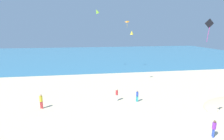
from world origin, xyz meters
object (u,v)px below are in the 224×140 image
kite_black (209,24)px  person_1 (214,128)px  kite_orange (127,21)px  kite_yellow (132,33)px  kite_lime (97,11)px  person_4 (117,94)px  person_2 (41,100)px  person_0 (137,95)px

kite_black → person_1: bearing=-8.0°
kite_orange → person_1: bearing=-76.1°
kite_yellow → kite_black: bearing=-94.0°
kite_lime → kite_orange: 13.27m
person_1 → kite_lime: kite_lime is taller
kite_black → kite_orange: kite_orange is taller
person_1 → kite_orange: size_ratio=1.41×
person_4 → kite_black: kite_black is taller
person_2 → kite_orange: 16.63m
person_0 → person_2: bearing=121.8°
person_0 → kite_black: (2.68, -8.17, 8.40)m
person_0 → person_2: (-11.52, -0.21, 0.14)m
person_1 → kite_yellow: 29.58m
person_4 → kite_lime: bearing=-115.7°
person_4 → kite_lime: kite_lime is taller
person_4 → person_0: bearing=135.4°
person_4 → kite_black: size_ratio=0.93×
person_4 → person_1: bearing=97.5°
kite_lime → kite_orange: kite_lime is taller
kite_black → person_4: bearing=120.2°
person_0 → person_2: person_2 is taller
person_0 → kite_black: size_ratio=0.88×
person_2 → kite_orange: bearing=-38.7°
kite_black → kite_yellow: size_ratio=1.33×
person_1 → person_2: (-15.62, 8.16, 0.11)m
person_1 → kite_lime: size_ratio=1.11×
person_0 → person_1: person_1 is taller
person_4 → kite_orange: bearing=-141.9°
kite_lime → kite_black: bearing=-77.7°
person_0 → kite_yellow: (4.66, 20.25, 7.47)m
person_2 → kite_black: (14.19, -7.96, 8.26)m
person_4 → kite_black: 13.25m
person_4 → kite_yellow: size_ratio=1.24×
person_2 → person_4: size_ratio=1.10×
person_1 → kite_yellow: (0.56, 28.62, 7.45)m
person_1 → person_2: size_ratio=0.89×
kite_lime → kite_orange: bearing=-73.7°
kite_lime → person_4: bearing=-87.3°
person_1 → kite_orange: 18.44m
kite_yellow → kite_orange: kite_orange is taller
person_0 → kite_orange: (0.26, 7.07, 9.33)m
person_2 → person_4: 9.07m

